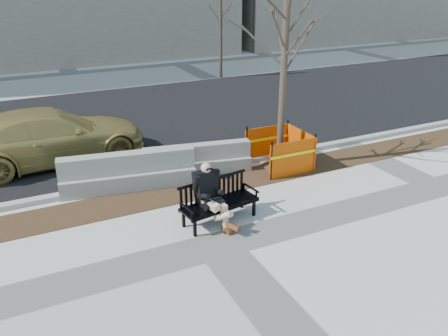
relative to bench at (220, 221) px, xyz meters
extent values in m
plane|color=beige|center=(-0.45, -0.87, 0.00)|extent=(120.00, 120.00, 0.00)
cube|color=#47301C|center=(-0.45, 1.73, 0.00)|extent=(40.00, 1.20, 0.02)
cube|color=black|center=(-0.45, 7.93, 0.00)|extent=(60.00, 10.40, 0.01)
cube|color=#9E9B93|center=(-0.45, 2.68, 0.06)|extent=(60.00, 0.25, 0.12)
imported|color=#A48F46|center=(-2.85, 5.21, 0.00)|extent=(5.46, 2.57, 1.54)
camera|label=1|loc=(-3.79, -8.05, 5.13)|focal=36.91mm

